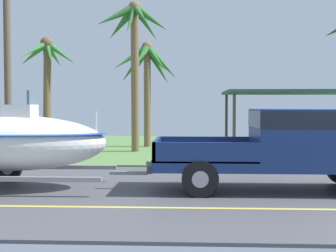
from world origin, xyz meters
TOP-DOWN VIEW (x-y plane):
  - ground at (0.00, 8.38)m, footprint 36.00×22.00m
  - pickup_truck_towing at (-1.11, 0.14)m, footprint 5.72×1.99m
  - boat_on_trailer at (-7.67, 0.14)m, footprint 5.86×2.30m
  - parked_sedan_near at (1.32, 6.75)m, footprint 4.66×1.82m
  - carport_awning at (1.70, 11.98)m, footprint 6.69×4.75m
  - palm_tree_near_left at (-5.72, 8.37)m, footprint 3.10×2.64m
  - palm_tree_near_right at (-10.88, 13.12)m, footprint 3.16×3.62m
  - palm_tree_far_left at (-5.37, 10.66)m, footprint 3.15×3.04m
  - utility_pole at (-9.47, 4.47)m, footprint 0.24×1.80m

SIDE VIEW (x-z plane):
  - ground at x=0.00m, z-range -0.07..0.04m
  - parked_sedan_near at x=1.32m, z-range -0.02..1.36m
  - pickup_truck_towing at x=-1.11m, z-range 0.10..2.00m
  - boat_on_trailer at x=-7.67m, z-range -0.06..2.26m
  - carport_awning at x=1.70m, z-range 1.22..3.93m
  - palm_tree_far_left at x=-5.37m, z-range 1.30..6.26m
  - palm_tree_near_right at x=-10.88m, z-range 1.27..6.86m
  - utility_pole at x=-9.47m, z-range 0.15..8.21m
  - palm_tree_near_left at x=-5.72m, z-range 1.73..8.03m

